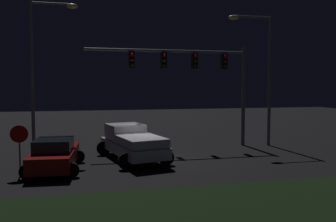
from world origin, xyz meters
The scene contains 8 objects.
ground_plane centered at (0.00, 0.00, 0.00)m, with size 80.00×80.00×0.00m, color black.
grass_median centered at (0.00, -8.93, 0.05)m, with size 24.13×6.85×0.10m, color black.
pickup_truck centered at (-0.91, 0.44, 1.00)m, with size 3.65×5.70×1.80m.
car_sedan centered at (-4.71, -1.23, 0.74)m, with size 2.72×4.53×1.51m.
traffic_signal_gantry centered at (3.54, 3.30, 5.03)m, with size 10.32×0.56×6.50m.
street_lamp_left centered at (-5.73, 3.67, 5.54)m, with size 2.78×0.44×8.87m.
street_lamp_right centered at (7.91, 2.84, 5.36)m, with size 3.04×0.44×8.50m.
stop_sign centered at (-6.11, -1.97, 1.56)m, with size 0.76×0.08×2.23m.
Camera 1 is at (-3.38, -18.32, 3.92)m, focal length 38.01 mm.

